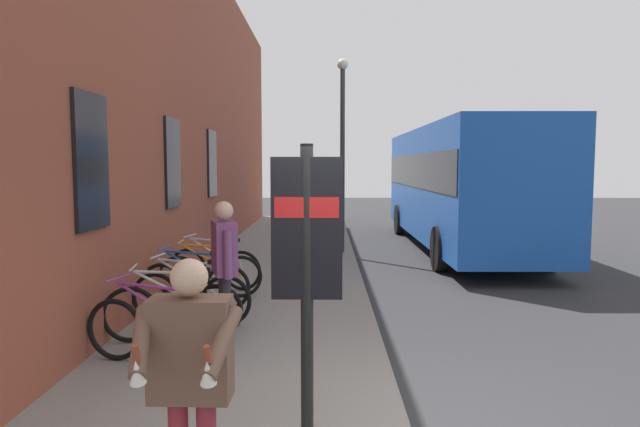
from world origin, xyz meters
The scene contains 14 objects.
ground centered at (6.00, -1.00, 0.00)m, with size 60.00×60.00×0.00m, color #2D2D30.
sidewalk_pavement centered at (8.00, 1.75, 0.06)m, with size 24.00×3.50×0.12m, color gray.
station_facade centered at (8.99, 3.80, 3.69)m, with size 22.00×0.65×7.40m.
bicycle_leaning_wall centered at (1.57, 2.62, 0.51)m, with size 0.57×1.74×0.97m.
bicycle_under_window centered at (2.42, 2.66, 0.51)m, with size 0.48×1.76×0.97m.
bicycle_far_end centered at (3.18, 2.62, 0.51)m, with size 0.48×1.76×0.97m.
bicycle_end_of_row centered at (3.97, 2.75, 0.51)m, with size 0.48×1.77×0.97m.
bicycle_by_door centered at (4.75, 2.68, 0.51)m, with size 0.48×1.77×0.97m.
bicycle_mid_rack centered at (5.42, 2.73, 0.51)m, with size 0.57×1.74×0.97m.
transit_info_sign centered at (-0.26, 0.88, 1.72)m, with size 0.10×0.55×2.40m.
city_bus centered at (11.16, -3.00, 1.92)m, with size 10.50×2.66×3.35m.
pedestrian_near_bus centered at (2.34, 2.00, 1.21)m, with size 0.65×0.41×1.79m.
tourist_with_hotdogs centered at (-1.31, 1.55, 1.16)m, with size 0.57×0.65×1.69m.
street_lamp centered at (9.77, 0.30, 3.04)m, with size 0.28×0.28×4.90m.
Camera 1 is at (-4.55, 0.74, 2.36)m, focal length 31.47 mm.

